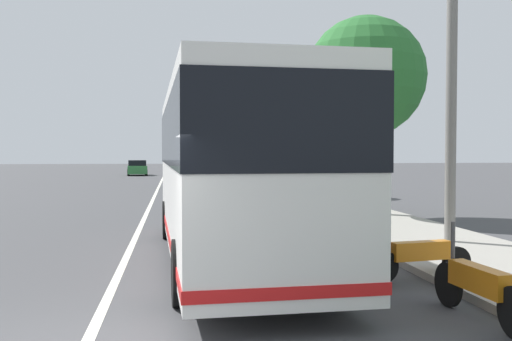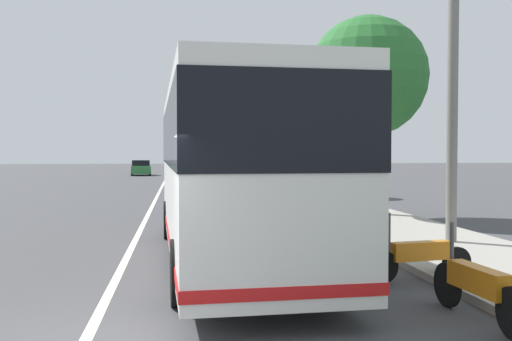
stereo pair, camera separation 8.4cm
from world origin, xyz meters
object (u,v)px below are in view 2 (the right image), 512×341
Objects in this scene: motorcycle_by_tree at (477,286)px; roadside_tree_far_block at (299,123)px; motorcycle_angled at (420,256)px; car_behind_bus at (198,177)px; roadside_tree_mid_block at (367,77)px; car_ahead_same_lane at (141,168)px; car_side_street at (190,172)px; coach_bus at (230,162)px; utility_pole at (452,118)px.

roadside_tree_far_block reaches higher than motorcycle_by_tree.
motorcycle_by_tree is at bearing 174.09° from roadside_tree_far_block.
car_behind_bus reaches higher than motorcycle_angled.
car_behind_bus is 0.68× the size of roadside_tree_mid_block.
roadside_tree_far_block reaches higher than car_ahead_same_lane.
car_behind_bus reaches higher than motorcycle_by_tree.
car_side_street is 28.20m from roadside_tree_mid_block.
car_ahead_same_lane is 0.77× the size of roadside_tree_far_block.
car_side_street is 0.78× the size of roadside_tree_far_block.
coach_bus is at bearing 175.22° from car_behind_bus.
coach_bus is 2.23× the size of car_behind_bus.
coach_bus is 34.66m from car_side_street.
coach_bus is 4.28m from motorcycle_angled.
motorcycle_by_tree is 39.52m from car_side_street.
coach_bus is at bearing 163.38° from roadside_tree_far_block.
car_behind_bus is at bearing 9.45° from car_ahead_same_lane.
motorcycle_angled is 0.50× the size of car_side_street.
utility_pole reaches higher than car_side_street.
coach_bus reaches higher than motorcycle_by_tree.
car_ahead_same_lane is 46.15m from utility_pole.
roadside_tree_far_block is (-28.37, -10.09, 3.13)m from car_ahead_same_lane.
car_behind_bus is 0.91× the size of roadside_tree_far_block.
utility_pole is at bearing -172.26° from car_behind_bus.
utility_pole is at bearing -133.09° from motorcycle_angled.
car_side_street is 18.21m from roadside_tree_far_block.
car_behind_bus is 9.98m from roadside_tree_far_block.
roadside_tree_mid_block reaches higher than car_side_street.
motorcycle_angled is at bearing 145.71° from utility_pole.
roadside_tree_far_block is at bearing -151.95° from car_behind_bus.
motorcycle_by_tree is at bearing 168.00° from roadside_tree_mid_block.
motorcycle_by_tree is 0.31× the size of roadside_tree_mid_block.
coach_bus is 4.85× the size of motorcycle_by_tree.
car_behind_bus is 0.77× the size of utility_pole.
roadside_tree_far_block is (17.52, -5.23, 1.76)m from coach_bus.
motorcycle_by_tree is at bearing -178.98° from car_side_street.
car_behind_bus is (27.83, 3.05, 0.22)m from motorcycle_angled.
coach_bus is 9.58m from roadside_tree_mid_block.
car_behind_bus is at bearing 12.19° from utility_pole.
car_side_street is 0.58× the size of roadside_tree_mid_block.
motorcycle_angled is (-2.33, -3.19, -1.64)m from coach_bus.
coach_bus is at bearing 1.71° from car_ahead_same_lane.
motorcycle_angled is 37.11m from car_side_street.
roadside_tree_mid_block is (7.33, -5.49, 2.83)m from coach_bus.
utility_pole is (3.30, -2.25, 2.66)m from motorcycle_angled.
coach_bus is at bearing 100.13° from utility_pole.
roadside_tree_mid_block is 1.34× the size of roadside_tree_far_block.
roadside_tree_mid_block is (9.65, -2.30, 4.47)m from motorcycle_angled.
car_side_street is 1.01× the size of car_ahead_same_lane.
motorcycle_by_tree is at bearing -150.82° from coach_bus.
car_ahead_same_lane is 40.15m from roadside_tree_mid_block.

